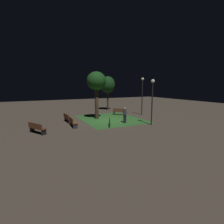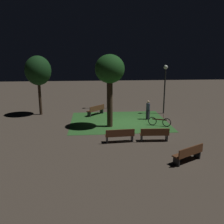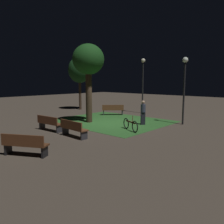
# 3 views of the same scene
# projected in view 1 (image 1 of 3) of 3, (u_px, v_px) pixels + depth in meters

# --- Properties ---
(ground_plane) EXTENTS (60.00, 60.00, 0.00)m
(ground_plane) POSITION_uv_depth(u_px,v_px,m) (109.00, 120.00, 18.51)
(ground_plane) COLOR #473D33
(grass_lawn) EXTENTS (7.76, 6.43, 0.01)m
(grass_lawn) POSITION_uv_depth(u_px,v_px,m) (111.00, 119.00, 19.29)
(grass_lawn) COLOR #2D6028
(grass_lawn) RESTS_ON ground
(bench_back_row) EXTENTS (1.83, 0.61, 0.88)m
(bench_back_row) POSITION_uv_depth(u_px,v_px,m) (68.00, 118.00, 17.51)
(bench_back_row) COLOR brown
(bench_back_row) RESTS_ON ground
(bench_by_lamp) EXTENTS (1.82, 0.55, 0.88)m
(bench_by_lamp) POSITION_uv_depth(u_px,v_px,m) (73.00, 122.00, 15.58)
(bench_by_lamp) COLOR brown
(bench_by_lamp) RESTS_ON ground
(bench_front_left) EXTENTS (1.81, 1.29, 0.88)m
(bench_front_left) POSITION_uv_depth(u_px,v_px,m) (37.00, 128.00, 13.34)
(bench_front_left) COLOR #512D19
(bench_front_left) RESTS_ON ground
(bench_lawn_edge) EXTENTS (1.62, 1.60, 0.88)m
(bench_lawn_edge) POSITION_uv_depth(u_px,v_px,m) (120.00, 111.00, 21.79)
(bench_lawn_edge) COLOR brown
(bench_lawn_edge) RESTS_ON ground
(tree_tall_center) EXTENTS (2.25, 2.25, 5.21)m
(tree_tall_center) POSITION_uv_depth(u_px,v_px,m) (108.00, 85.00, 25.91)
(tree_tall_center) COLOR #38281C
(tree_tall_center) RESTS_ON ground
(tree_back_left) EXTENTS (2.15, 2.15, 5.36)m
(tree_back_left) POSITION_uv_depth(u_px,v_px,m) (96.00, 82.00, 18.78)
(tree_back_left) COLOR #38281C
(tree_back_left) RESTS_ON ground
(lamp_post_path_center) EXTENTS (0.36, 0.36, 4.39)m
(lamp_post_path_center) POSITION_uv_depth(u_px,v_px,m) (152.00, 94.00, 15.96)
(lamp_post_path_center) COLOR black
(lamp_post_path_center) RESTS_ON ground
(lamp_post_near_wall) EXTENTS (0.36, 0.36, 4.80)m
(lamp_post_near_wall) POSITION_uv_depth(u_px,v_px,m) (142.00, 90.00, 21.46)
(lamp_post_near_wall) COLOR black
(lamp_post_near_wall) RESTS_ON ground
(bicycle) EXTENTS (1.61, 0.79, 0.93)m
(bicycle) POSITION_uv_depth(u_px,v_px,m) (110.00, 122.00, 15.95)
(bicycle) COLOR black
(bicycle) RESTS_ON ground
(pedestrian) EXTENTS (0.34, 0.34, 1.61)m
(pedestrian) POSITION_uv_depth(u_px,v_px,m) (125.00, 115.00, 17.14)
(pedestrian) COLOR black
(pedestrian) RESTS_ON ground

